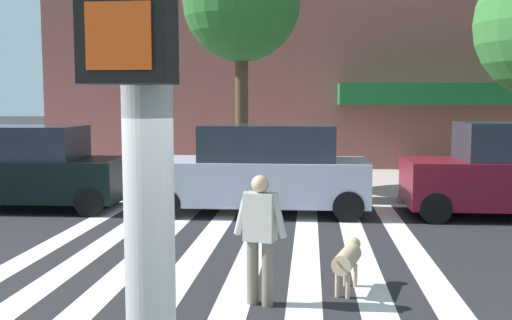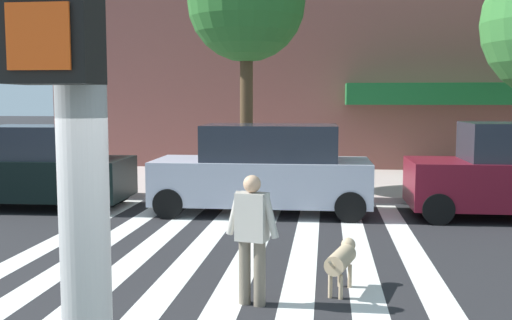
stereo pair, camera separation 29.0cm
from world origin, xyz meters
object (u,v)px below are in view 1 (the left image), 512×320
Objects in this scene: pedestrian_dog_walker at (260,232)px; parked_car_near_curb at (27,170)px; street_tree_nearest at (242,4)px; dog_on_leash at (348,258)px; parked_car_behind_first at (262,170)px.

parked_car_near_curb is at bearing 134.80° from pedestrian_dog_walker.
street_tree_nearest reaches higher than pedestrian_dog_walker.
pedestrian_dog_walker reaches higher than dog_on_leash.
street_tree_nearest is 3.95× the size of pedestrian_dog_walker.
street_tree_nearest is (4.80, 2.48, 4.13)m from parked_car_near_curb.
parked_car_near_curb reaches higher than dog_on_leash.
parked_car_behind_first reaches higher than dog_on_leash.
parked_car_near_curb is 8.55m from pedestrian_dog_walker.
parked_car_near_curb reaches higher than pedestrian_dog_walker.
pedestrian_dog_walker is (1.22, -8.54, -4.12)m from street_tree_nearest.
street_tree_nearest is (-0.74, 2.48, 4.06)m from parked_car_behind_first.
parked_car_behind_first is at bearing -0.00° from parked_car_near_curb.
parked_car_behind_first is (5.54, -0.00, 0.06)m from parked_car_near_curb.
street_tree_nearest is 9.43m from dog_on_leash.
dog_on_leash is (7.15, -5.42, -0.48)m from parked_car_near_curb.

